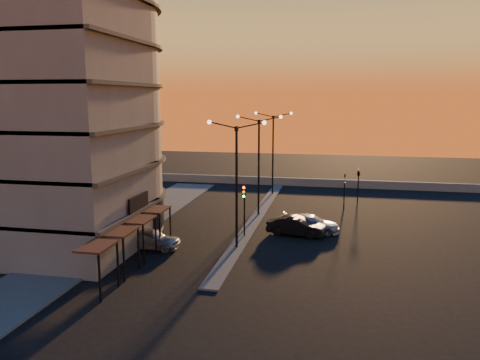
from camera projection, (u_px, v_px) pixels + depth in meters
The scene contains 14 objects.
ground at pixel (237, 248), 34.88m from camera, with size 120.00×120.00×0.00m, color black.
sidewalk_west at pixel (129, 226), 40.80m from camera, with size 5.00×40.00×0.12m, color #4B4B48.
median at pixel (258, 215), 44.52m from camera, with size 1.20×36.00×0.12m, color #4B4B48.
parapet at pixel (294, 182), 59.48m from camera, with size 44.00×0.50×1.00m, color slate.
building at pixel (57, 87), 35.59m from camera, with size 14.35×17.08×25.00m.
streetlamp_near at pixel (237, 174), 33.90m from camera, with size 4.32×0.32×9.51m.
streetlamp_mid at pixel (259, 157), 43.55m from camera, with size 4.32×0.32×9.51m.
streetlamp_far at pixel (273, 146), 53.20m from camera, with size 4.32×0.32×9.51m.
traffic_light_main at pixel (244, 202), 37.14m from camera, with size 0.28×0.44×4.25m.
signal_east_a at pixel (344, 191), 46.47m from camera, with size 0.13×0.16×3.60m.
signal_east_b at pixel (359, 173), 49.83m from camera, with size 0.42×1.99×3.60m.
car_hatchback at pixel (150, 239), 34.70m from camera, with size 1.80×4.48×1.53m, color #999CA0.
car_sedan at pixel (296, 226), 38.04m from camera, with size 1.64×4.70×1.55m, color black.
car_wagon at pixel (311, 224), 39.05m from camera, with size 1.98×4.86×1.41m, color #ACB0B4.
Camera 1 is at (6.95, -32.72, 11.11)m, focal length 35.00 mm.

